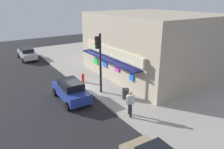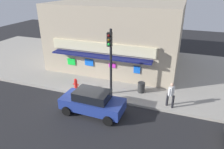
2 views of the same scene
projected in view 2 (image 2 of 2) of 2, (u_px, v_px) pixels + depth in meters
The scene contains 8 objects.
ground_plane at pixel (88, 97), 15.55m from camera, with size 56.53×56.53×0.00m, color #232326.
sidewalk at pixel (116, 66), 21.19m from camera, with size 37.69×13.23×0.18m, color #A39E93.
corner_building at pixel (120, 33), 21.13m from camera, with size 12.02×10.87×6.15m.
traffic_light at pixel (110, 54), 14.36m from camera, with size 0.32×0.58×4.97m.
fire_hydrant at pixel (76, 84), 16.23m from camera, with size 0.50×0.26×0.91m.
trash_can at pixel (141, 87), 15.80m from camera, with size 0.56×0.56×0.81m, color #2D2D2D.
pedestrian at pixel (171, 94), 13.70m from camera, with size 0.59×0.57×1.78m.
parked_car_blue at pixel (92, 102), 13.41m from camera, with size 4.21×2.05×1.62m.
Camera 2 is at (6.30, -12.04, 7.97)m, focal length 32.80 mm.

